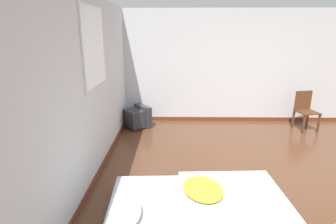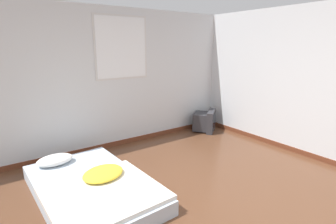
{
  "view_description": "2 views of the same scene",
  "coord_description": "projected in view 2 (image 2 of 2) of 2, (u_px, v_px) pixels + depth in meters",
  "views": [
    {
      "loc": [
        -3.4,
        1.68,
        2.07
      ],
      "look_at": [
        0.81,
        1.75,
        0.8
      ],
      "focal_mm": 28.0,
      "sensor_mm": 36.0,
      "label": 1
    },
    {
      "loc": [
        -1.79,
        -1.75,
        1.92
      ],
      "look_at": [
        0.75,
        1.82,
        0.8
      ],
      "focal_mm": 28.0,
      "sensor_mm": 36.0,
      "label": 2
    }
  ],
  "objects": [
    {
      "name": "wall_back",
      "position": [
        103.0,
        81.0,
        4.79
      ],
      "size": [
        7.88,
        0.08,
        2.6
      ],
      "color": "silver",
      "rests_on": "ground_plane"
    },
    {
      "name": "mattress_bed",
      "position": [
        92.0,
        187.0,
        3.43
      ],
      "size": [
        1.35,
        2.14,
        0.34
      ],
      "color": "silver",
      "rests_on": "ground_plane"
    },
    {
      "name": "crt_tv",
      "position": [
        205.0,
        121.0,
        6.02
      ],
      "size": [
        0.68,
        0.67,
        0.48
      ],
      "color": "#333338",
      "rests_on": "ground_plane"
    }
  ]
}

